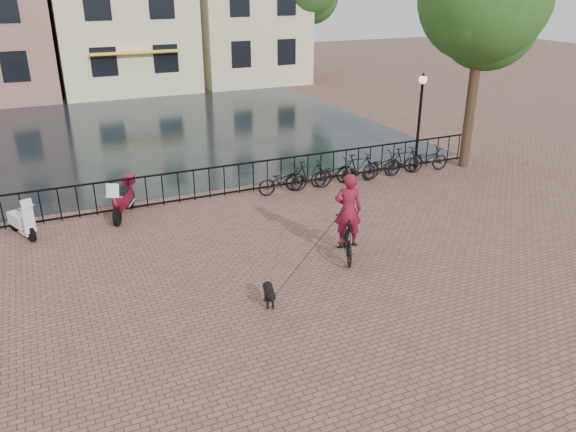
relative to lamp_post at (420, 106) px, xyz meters
name	(u,v)px	position (x,y,z in m)	size (l,w,h in m)	color
ground	(348,321)	(-7.20, -7.60, -2.38)	(100.00, 100.00, 0.00)	brown
canal_water	(162,131)	(-7.20, 9.70, -2.38)	(20.00, 20.00, 0.00)	black
railing	(224,181)	(-7.20, 0.40, -1.87)	(20.00, 0.05, 1.02)	black
lamp_post	(420,106)	(0.00, 0.00, 0.00)	(0.30, 0.30, 3.45)	black
cyclist	(348,221)	(-5.79, -5.05, -1.39)	(1.23, 1.96, 2.60)	black
dog	(269,294)	(-8.43, -6.34, -2.12)	(0.44, 0.81, 0.52)	black
motorcycle	(123,195)	(-10.46, 0.00, -1.72)	(1.17, 1.86, 1.32)	maroon
scooter	(19,215)	(-13.24, -0.30, -1.75)	(0.90, 1.40, 1.26)	silver
parked_bike_0	(283,180)	(-5.40, -0.20, -1.93)	(0.60, 1.72, 0.90)	black
parked_bike_1	(309,175)	(-4.45, -0.20, -1.88)	(0.47, 1.66, 1.00)	black
parked_bike_2	(334,173)	(-3.50, -0.20, -1.93)	(0.60, 1.72, 0.90)	black
parked_bike_3	(358,168)	(-2.55, -0.20, -1.88)	(0.47, 1.66, 1.00)	black
parked_bike_4	(382,166)	(-1.60, -0.20, -1.93)	(0.60, 1.72, 0.90)	black
parked_bike_5	(404,161)	(-0.65, -0.20, -1.88)	(0.47, 1.66, 1.00)	black
parked_bike_6	(426,159)	(0.30, -0.20, -1.93)	(0.60, 1.72, 0.90)	black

